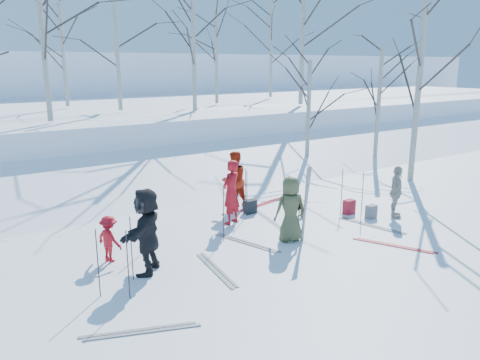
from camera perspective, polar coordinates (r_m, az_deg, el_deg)
ground at (r=11.52m, az=4.25°, el=-7.79°), size 120.00×120.00×0.00m
snow_ramp at (r=17.24m, az=-10.36°, el=-0.06°), size 70.00×9.49×4.12m
snow_plateau at (r=26.41m, az=-19.43°, el=6.09°), size 70.00×18.00×2.20m
far_hill at (r=46.87m, az=-26.45°, el=9.78°), size 90.00×30.00×6.00m
skier_olive_center at (r=11.51m, az=6.17°, el=-3.55°), size 0.90×0.70×1.63m
skier_red_north at (r=12.66m, az=-1.09°, el=-1.50°), size 0.76×0.64×1.77m
skier_redor_behind at (r=14.02m, az=-0.74°, el=-0.01°), size 0.89×0.72×1.75m
skier_red_seated at (r=10.75m, az=-15.66°, el=-6.92°), size 0.62×0.77×1.05m
skier_cream_east at (r=13.92m, az=18.50°, el=-1.40°), size 0.89×0.86×1.49m
skier_grey_west at (r=9.91m, az=-11.30°, el=-6.08°), size 1.54×1.61×1.82m
dog at (r=13.69m, az=6.90°, el=-3.09°), size 0.41×0.69×0.54m
upright_ski_left at (r=11.46m, az=7.96°, el=-2.98°), size 0.07×0.16×1.90m
upright_ski_right at (r=11.51m, az=8.05°, el=-2.90°), size 0.13×0.23×1.89m
ski_pair_a at (r=13.21m, az=15.76°, el=-5.36°), size 0.91×1.98×0.02m
ski_pair_b at (r=11.96m, az=18.25°, el=-7.60°), size 1.67×2.05×0.02m
ski_pair_c at (r=10.13m, az=-2.93°, el=-10.86°), size 0.73×1.96×0.02m
ski_pair_d at (r=8.21m, az=-12.01°, el=-17.58°), size 1.44×2.03×0.02m
ski_pair_e at (r=14.60m, az=2.70°, el=-2.98°), size 1.03×1.99×0.02m
ski_pair_f at (r=11.54m, az=0.81°, el=-7.65°), size 1.22×2.01×0.02m
ski_pole_a at (r=11.25m, az=-11.17°, el=-4.93°), size 0.02×0.02×1.34m
ski_pole_b at (r=13.69m, az=14.70°, el=-1.71°), size 0.02×0.02×1.34m
ski_pole_c at (r=13.61m, az=0.68°, el=-1.33°), size 0.02×0.02×1.34m
ski_pole_d at (r=13.83m, az=12.30°, el=-1.41°), size 0.02×0.02×1.34m
ski_pole_e at (r=13.34m, az=0.85°, el=-1.66°), size 0.02×0.02×1.34m
ski_pole_f at (r=11.50m, az=-2.02°, el=-4.24°), size 0.02×0.02×1.34m
ski_pole_g at (r=9.71m, az=-13.09°, el=-8.14°), size 0.02×0.02×1.34m
ski_pole_h at (r=9.18m, az=-16.93°, el=-9.71°), size 0.02×0.02×1.34m
ski_pole_i at (r=8.98m, az=-13.50°, el=-10.03°), size 0.02×0.02×1.34m
backpack_red at (r=14.02m, az=13.16°, el=-3.21°), size 0.32×0.22×0.42m
backpack_grey at (r=13.79m, az=15.70°, el=-3.74°), size 0.30×0.20×0.38m
backpack_dark at (r=13.72m, az=1.24°, el=-3.26°), size 0.34×0.24×0.40m
birch_plateau_a at (r=25.16m, az=7.69°, el=18.56°), size 6.37×6.37×8.25m
birch_plateau_c at (r=21.81m, az=-5.69°, el=16.01°), size 4.61×4.61×5.72m
birch_plateau_d at (r=30.50m, az=3.81°, el=15.61°), size 4.73×4.73×5.90m
birch_plateau_e at (r=25.16m, az=-20.73°, el=14.06°), size 4.07×4.07×4.96m
birch_plateau_g at (r=25.52m, az=-2.90°, el=14.59°), size 3.88×3.88×4.69m
birch_plateau_h at (r=22.28m, az=-14.77°, el=15.31°), size 4.46×4.46×5.51m
birch_plateau_j at (r=18.80m, az=-22.95°, el=15.89°), size 4.85×4.85×6.08m
birch_edge_b at (r=18.31m, az=20.95°, el=10.73°), size 5.52×5.52×7.03m
birch_edge_c at (r=21.31m, az=16.53°, el=8.70°), size 4.12×4.12×5.03m
birch_edge_e at (r=19.39m, az=8.33°, el=7.76°), size 3.70×3.70×4.42m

